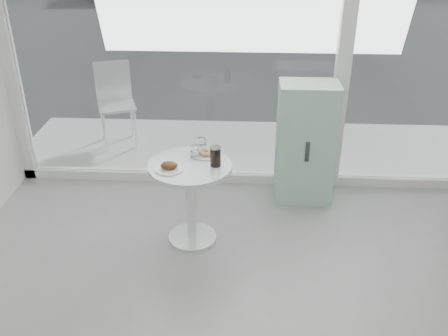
# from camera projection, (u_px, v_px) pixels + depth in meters

# --- Properties ---
(room_shell) EXTENTS (6.00, 6.00, 6.00)m
(room_shell) POSITION_uv_depth(u_px,v_px,m) (251.00, 212.00, 1.50)
(room_shell) COLOR white
(room_shell) RESTS_ON ground
(storefront) EXTENTS (5.00, 0.14, 3.00)m
(storefront) POSITION_uv_depth(u_px,v_px,m) (260.00, 25.00, 4.73)
(storefront) COLOR white
(storefront) RESTS_ON ground
(main_table) EXTENTS (0.72, 0.72, 0.77)m
(main_table) POSITION_uv_depth(u_px,v_px,m) (191.00, 187.00, 4.33)
(main_table) COLOR white
(main_table) RESTS_ON ground
(patio_deck) EXTENTS (5.60, 1.60, 0.05)m
(patio_deck) POSITION_uv_depth(u_px,v_px,m) (249.00, 148.00, 6.23)
(patio_deck) COLOR silver
(patio_deck) RESTS_ON ground
(mint_cabinet) EXTENTS (0.57, 0.40, 1.24)m
(mint_cabinet) POSITION_uv_depth(u_px,v_px,m) (305.00, 143.00, 4.96)
(mint_cabinet) COLOR #A0CCB2
(mint_cabinet) RESTS_ON ground
(patio_chair) EXTENTS (0.55, 0.55, 1.00)m
(patio_chair) POSITION_uv_depth(u_px,v_px,m) (116.00, 98.00, 6.11)
(patio_chair) COLOR white
(patio_chair) RESTS_ON patio_deck
(plate_fritter) EXTENTS (0.23, 0.23, 0.07)m
(plate_fritter) POSITION_uv_depth(u_px,v_px,m) (170.00, 167.00, 4.13)
(plate_fritter) COLOR white
(plate_fritter) RESTS_ON main_table
(plate_donut) EXTENTS (0.20, 0.20, 0.05)m
(plate_donut) POSITION_uv_depth(u_px,v_px,m) (206.00, 154.00, 4.36)
(plate_donut) COLOR white
(plate_donut) RESTS_ON main_table
(water_tumbler_a) EXTENTS (0.07, 0.07, 0.12)m
(water_tumbler_a) POSITION_uv_depth(u_px,v_px,m) (195.00, 152.00, 4.33)
(water_tumbler_a) COLOR white
(water_tumbler_a) RESTS_ON main_table
(water_tumbler_b) EXTENTS (0.08, 0.08, 0.13)m
(water_tumbler_b) POSITION_uv_depth(u_px,v_px,m) (202.00, 146.00, 4.41)
(water_tumbler_b) COLOR white
(water_tumbler_b) RESTS_ON main_table
(cola_glass) EXTENTS (0.09, 0.09, 0.17)m
(cola_glass) POSITION_uv_depth(u_px,v_px,m) (216.00, 157.00, 4.17)
(cola_glass) COLOR white
(cola_glass) RESTS_ON main_table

